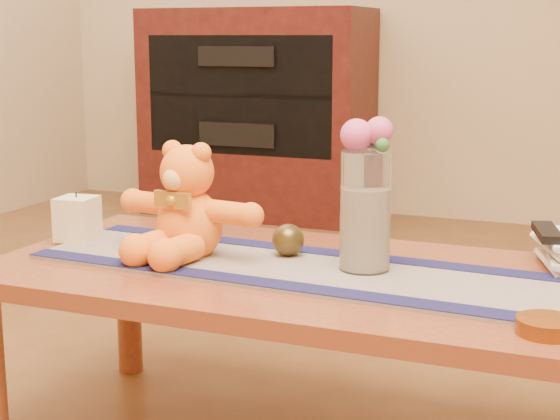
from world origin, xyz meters
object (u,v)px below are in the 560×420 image
at_px(pillar_candle, 77,218).
at_px(bronze_ball, 288,240).
at_px(book_bottom, 544,264).
at_px(tv_remote, 547,232).
at_px(teddy_bear, 189,202).
at_px(amber_dish, 547,326).
at_px(glass_vase, 365,211).

distance_m(pillar_candle, bronze_ball, 0.55).
bearing_deg(book_bottom, tv_remote, -93.00).
distance_m(teddy_bear, amber_dish, 0.86).
height_order(bronze_ball, amber_dish, bronze_ball).
distance_m(teddy_bear, pillar_candle, 0.33).
bearing_deg(tv_remote, glass_vase, -168.27).
bearing_deg(tv_remote, amber_dish, -98.54).
height_order(teddy_bear, pillar_candle, teddy_bear).
height_order(pillar_candle, amber_dish, pillar_candle).
distance_m(book_bottom, tv_remote, 0.08).
bearing_deg(tv_remote, pillar_candle, 175.20).
distance_m(teddy_bear, glass_vase, 0.42).
bearing_deg(pillar_candle, book_bottom, 9.94).
distance_m(teddy_bear, bronze_ball, 0.25).
xyz_separation_m(glass_vase, amber_dish, (0.41, -0.25, -0.12)).
xyz_separation_m(bronze_ball, amber_dish, (0.61, -0.30, -0.03)).
relative_size(bronze_ball, book_bottom, 0.34).
distance_m(pillar_candle, tv_remote, 1.12).
relative_size(bronze_ball, tv_remote, 0.47).
bearing_deg(teddy_bear, amber_dish, -6.91).
bearing_deg(teddy_bear, pillar_candle, -174.25).
bearing_deg(bronze_ball, book_bottom, 14.11).
bearing_deg(glass_vase, pillar_candle, -179.47).
bearing_deg(glass_vase, book_bottom, 27.34).
bearing_deg(bronze_ball, glass_vase, -13.12).
bearing_deg(bronze_ball, amber_dish, -26.41).
xyz_separation_m(teddy_bear, tv_remote, (0.78, 0.20, -0.05)).
relative_size(glass_vase, tv_remote, 1.62).
bearing_deg(teddy_bear, glass_vase, 11.96).
height_order(bronze_ball, book_bottom, bronze_ball).
relative_size(pillar_candle, bronze_ball, 1.44).
relative_size(glass_vase, amber_dish, 2.40).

